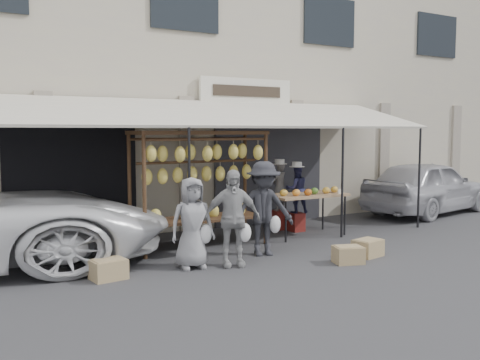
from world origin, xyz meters
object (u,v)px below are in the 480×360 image
object	(u,v)px
customer_left	(192,223)
vendor_right	(297,189)
vendor_left	(279,187)
sedan	(428,187)
banana_rack	(201,166)
crate_near_b	(368,248)
customer_right	(264,209)
produce_table	(307,195)
customer_mid	(232,218)
crate_far	(108,269)
crate_near_a	(348,255)

from	to	relation	value
customer_left	vendor_right	bearing A→B (deg)	33.80
vendor_left	sedan	world-z (taller)	vendor_left
banana_rack	crate_near_b	bearing A→B (deg)	-43.68
vendor_right	customer_right	xyz separation A→B (m)	(-1.88, -1.58, -0.10)
produce_table	customer_right	size ratio (longest dim) A/B	1.00
customer_right	crate_near_b	xyz separation A→B (m)	(1.57, -1.01, -0.70)
customer_left	customer_mid	distance (m)	0.66
vendor_left	customer_left	distance (m)	3.84
banana_rack	customer_mid	world-z (taller)	banana_rack
vendor_left	crate_far	world-z (taller)	vendor_left
crate_near_a	crate_far	distance (m)	3.95
banana_rack	vendor_right	world-z (taller)	banana_rack
customer_left	customer_right	size ratio (longest dim) A/B	0.88
customer_mid	customer_right	distance (m)	0.96
vendor_right	customer_mid	world-z (taller)	customer_mid
crate_near_a	customer_left	bearing A→B (deg)	156.92
customer_right	sedan	xyz separation A→B (m)	(6.47, 1.89, -0.12)
produce_table	customer_right	bearing A→B (deg)	-149.17
customer_right	crate_near_b	bearing A→B (deg)	-17.58
produce_table	customer_mid	size ratio (longest dim) A/B	1.06
customer_right	crate_near_a	distance (m)	1.68
crate_near_b	crate_far	xyz separation A→B (m)	(-4.44, 0.86, 0.00)
banana_rack	customer_left	xyz separation A→B (m)	(-0.80, -1.33, -0.82)
crate_near_a	produce_table	bearing A→B (deg)	69.86
banana_rack	crate_near_b	world-z (taller)	banana_rack
banana_rack	vendor_left	xyz separation A→B (m)	(2.37, 0.82, -0.59)
customer_mid	crate_near_a	world-z (taller)	customer_mid
produce_table	crate_near_a	world-z (taller)	produce_table
customer_mid	customer_right	world-z (taller)	customer_right
produce_table	crate_near_a	xyz separation A→B (m)	(-0.83, -2.26, -0.73)
vendor_right	crate_near_b	bearing A→B (deg)	100.70
crate_near_a	sedan	xyz separation A→B (m)	(5.54, 3.10, 0.59)
produce_table	vendor_right	distance (m)	0.55
vendor_left	customer_mid	distance (m)	3.49
customer_mid	crate_near_a	distance (m)	2.08
vendor_right	customer_left	distance (m)	3.81
customer_mid	produce_table	bearing A→B (deg)	46.56
crate_near_b	customer_mid	bearing A→B (deg)	166.07
crate_near_b	vendor_right	bearing A→B (deg)	83.05
vendor_left	sedan	xyz separation A→B (m)	(4.79, -0.08, -0.25)
customer_left	crate_far	world-z (taller)	customer_left
produce_table	customer_right	distance (m)	2.05
customer_left	crate_near_a	distance (m)	2.70
crate_far	produce_table	bearing A→B (deg)	14.54
vendor_right	customer_right	size ratio (longest dim) A/B	0.63
customer_right	sedan	world-z (taller)	customer_right
produce_table	vendor_left	xyz separation A→B (m)	(-0.08, 0.92, 0.11)
vendor_right	sedan	distance (m)	4.60
produce_table	crate_near_a	distance (m)	2.52
vendor_left	crate_near_b	distance (m)	3.09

